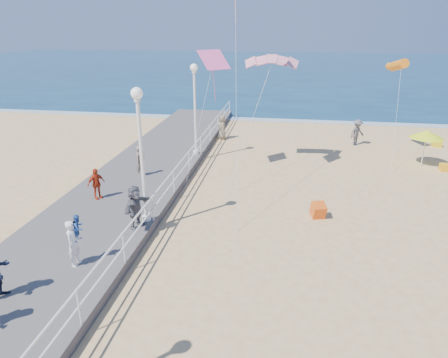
# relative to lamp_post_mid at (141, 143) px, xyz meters

# --- Properties ---
(ground) EXTENTS (160.00, 160.00, 0.00)m
(ground) POSITION_rel_lamp_post_mid_xyz_m (5.35, 0.00, -3.66)
(ground) COLOR #E3B977
(ground) RESTS_ON ground
(ocean) EXTENTS (160.00, 90.00, 0.05)m
(ocean) POSITION_rel_lamp_post_mid_xyz_m (5.35, 65.00, -3.65)
(ocean) COLOR #0D3250
(ocean) RESTS_ON ground
(surf_line) EXTENTS (160.00, 1.20, 0.04)m
(surf_line) POSITION_rel_lamp_post_mid_xyz_m (5.35, 20.50, -3.63)
(surf_line) COLOR silver
(surf_line) RESTS_ON ground
(boardwalk) EXTENTS (5.00, 44.00, 0.40)m
(boardwalk) POSITION_rel_lamp_post_mid_xyz_m (-2.15, 0.00, -3.46)
(boardwalk) COLOR #625D59
(boardwalk) RESTS_ON ground
(railing) EXTENTS (0.05, 42.00, 0.55)m
(railing) POSITION_rel_lamp_post_mid_xyz_m (0.30, 0.00, -2.41)
(railing) COLOR white
(railing) RESTS_ON boardwalk
(lamp_post_mid) EXTENTS (0.44, 0.44, 5.32)m
(lamp_post_mid) POSITION_rel_lamp_post_mid_xyz_m (0.00, 0.00, 0.00)
(lamp_post_mid) COLOR white
(lamp_post_mid) RESTS_ON boardwalk
(lamp_post_far) EXTENTS (0.44, 0.44, 5.32)m
(lamp_post_far) POSITION_rel_lamp_post_mid_xyz_m (0.00, 9.00, 0.00)
(lamp_post_far) COLOR white
(lamp_post_far) RESTS_ON boardwalk
(woman_holding_toddler) EXTENTS (0.40, 0.59, 1.59)m
(woman_holding_toddler) POSITION_rel_lamp_post_mid_xyz_m (-1.22, -3.40, -2.46)
(woman_holding_toddler) COLOR white
(woman_holding_toddler) RESTS_ON boardwalk
(toddler_held) EXTENTS (0.36, 0.45, 0.90)m
(toddler_held) POSITION_rel_lamp_post_mid_xyz_m (-1.07, -3.25, -1.96)
(toddler_held) COLOR #2E5BAC
(toddler_held) RESTS_ON boardwalk
(spectator_3) EXTENTS (0.76, 0.89, 1.44)m
(spectator_3) POSITION_rel_lamp_post_mid_xyz_m (-2.93, 1.74, -2.54)
(spectator_3) COLOR red
(spectator_3) RESTS_ON boardwalk
(spectator_5) EXTENTS (0.91, 1.67, 1.72)m
(spectator_5) POSITION_rel_lamp_post_mid_xyz_m (-0.19, -0.57, -2.40)
(spectator_5) COLOR #5D5D62
(spectator_5) RESTS_ON boardwalk
(spectator_6) EXTENTS (0.56, 0.68, 1.59)m
(spectator_6) POSITION_rel_lamp_post_mid_xyz_m (-1.99, 4.86, -2.47)
(spectator_6) COLOR #806D58
(spectator_6) RESTS_ON boardwalk
(beach_walker_a) EXTENTS (1.32, 1.25, 1.79)m
(beach_walker_a) POSITION_rel_lamp_post_mid_xyz_m (10.15, 13.80, -2.76)
(beach_walker_a) COLOR #57575C
(beach_walker_a) RESTS_ON ground
(beach_walker_c) EXTENTS (0.86, 1.00, 1.74)m
(beach_walker_c) POSITION_rel_lamp_post_mid_xyz_m (0.80, 13.93, -2.79)
(beach_walker_c) COLOR #827659
(beach_walker_c) RESTS_ON ground
(box_kite) EXTENTS (0.72, 0.83, 0.74)m
(box_kite) POSITION_rel_lamp_post_mid_xyz_m (6.93, 2.14, -3.36)
(box_kite) COLOR red
(box_kite) RESTS_ON ground
(beach_umbrella) EXTENTS (1.90, 1.90, 2.14)m
(beach_umbrella) POSITION_rel_lamp_post_mid_xyz_m (13.35, 10.03, -1.75)
(beach_umbrella) COLOR white
(beach_umbrella) RESTS_ON ground
(beach_chair_left) EXTENTS (0.55, 0.55, 0.40)m
(beach_chair_left) POSITION_rel_lamp_post_mid_xyz_m (14.44, 9.31, -3.46)
(beach_chair_left) COLOR orange
(beach_chair_left) RESTS_ON ground
(beach_chair_right) EXTENTS (0.55, 0.55, 0.40)m
(beach_chair_right) POSITION_rel_lamp_post_mid_xyz_m (15.55, 14.38, -3.46)
(beach_chair_right) COLOR yellow
(beach_chair_right) RESTS_ON ground
(kite_parafoil) EXTENTS (2.94, 0.94, 0.65)m
(kite_parafoil) POSITION_rel_lamp_post_mid_xyz_m (4.37, 8.69, 2.40)
(kite_parafoil) COLOR red
(kite_windsock) EXTENTS (1.02, 2.77, 1.10)m
(kite_windsock) POSITION_rel_lamp_post_mid_xyz_m (11.74, 12.14, 1.86)
(kite_windsock) COLOR orange
(kite_diamond_pink) EXTENTS (1.75, 1.74, 0.92)m
(kite_diamond_pink) POSITION_rel_lamp_post_mid_xyz_m (1.54, 6.93, 2.46)
(kite_diamond_pink) COLOR pink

